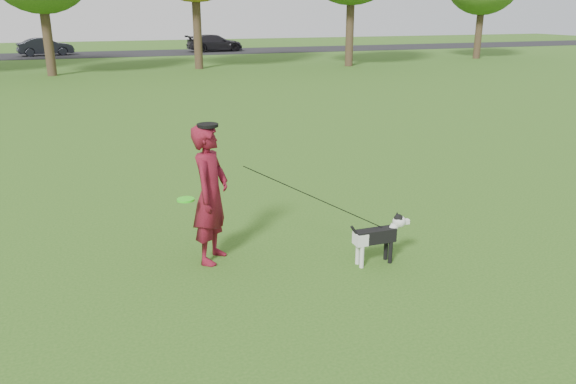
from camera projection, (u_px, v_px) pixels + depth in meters
name	position (u px, v px, depth m)	size (l,w,h in m)	color
ground	(289.00, 253.00, 8.02)	(120.00, 120.00, 0.00)	#285116
road	(114.00, 54.00, 43.78)	(120.00, 7.00, 0.02)	black
man	(211.00, 194.00, 7.54)	(0.70, 0.46, 1.91)	#560C16
dog	(380.00, 234.00, 7.61)	(0.91, 0.18, 0.69)	black
car_mid	(45.00, 47.00, 41.99)	(1.36, 3.91, 1.29)	black
car_right	(215.00, 43.00, 46.17)	(1.88, 4.63, 1.34)	black
man_held_items	(316.00, 198.00, 7.57)	(2.72, 1.02, 1.46)	#2FDD1B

